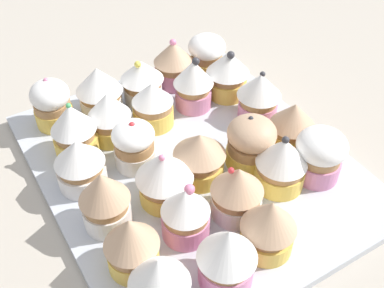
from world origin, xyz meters
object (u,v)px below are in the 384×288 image
at_px(cupcake_7, 109,116).
at_px(cupcake_11, 227,255).
at_px(cupcake_1, 74,129).
at_px(cupcake_17, 174,63).
at_px(cupcake_8, 134,144).
at_px(cupcake_22, 228,73).
at_px(cupcake_0, 52,103).
at_px(cupcake_5, 159,281).
at_px(cupcake_6, 99,89).
at_px(baking_tray, 192,164).
at_px(cupcake_2, 80,163).
at_px(cupcake_25, 320,154).
at_px(cupcake_3, 105,199).
at_px(cupcake_14, 200,156).
at_px(cupcake_12, 142,80).
at_px(cupcake_24, 292,125).
at_px(cupcake_13, 153,104).
at_px(cupcake_10, 186,213).
at_px(cupcake_19, 251,142).
at_px(cupcake_16, 267,226).
at_px(cupcake_15, 236,191).
at_px(cupcake_21, 207,54).
at_px(cupcake_20, 282,162).
at_px(cupcake_9, 164,176).
at_px(cupcake_4, 132,243).

xyz_separation_m(cupcake_7, cupcake_11, (0.26, 0.01, 0.00)).
bearing_deg(cupcake_1, cupcake_17, 111.14).
distance_m(cupcake_8, cupcake_11, 0.20).
bearing_deg(cupcake_22, cupcake_11, -34.32).
relative_size(cupcake_0, cupcake_5, 1.04).
bearing_deg(cupcake_1, cupcake_6, 136.63).
distance_m(baking_tray, cupcake_22, 0.16).
relative_size(cupcake_2, cupcake_17, 0.91).
xyz_separation_m(cupcake_2, cupcake_25, (0.14, 0.25, 0.00)).
bearing_deg(cupcake_3, cupcake_14, 93.94).
height_order(cupcake_12, cupcake_24, cupcake_12).
bearing_deg(cupcake_13, cupcake_3, -44.17).
bearing_deg(cupcake_24, cupcake_17, -163.02).
xyz_separation_m(cupcake_10, cupcake_19, (-0.05, 0.13, -0.00)).
relative_size(cupcake_2, cupcake_11, 0.90).
height_order(cupcake_0, cupcake_6, same).
xyz_separation_m(cupcake_1, cupcake_14, (0.12, 0.11, -0.00)).
bearing_deg(cupcake_16, cupcake_12, 178.48).
relative_size(cupcake_15, cupcake_24, 1.08).
height_order(cupcake_6, cupcake_7, same).
relative_size(cupcake_7, cupcake_11, 0.94).
distance_m(cupcake_7, cupcake_17, 0.15).
height_order(cupcake_16, cupcake_17, cupcake_17).
xyz_separation_m(cupcake_8, cupcake_21, (-0.13, 0.19, 0.00)).
distance_m(cupcake_3, cupcake_19, 0.19).
relative_size(cupcake_7, cupcake_10, 0.99).
distance_m(cupcake_17, cupcake_25, 0.27).
bearing_deg(baking_tray, cupcake_20, 38.64).
relative_size(cupcake_0, cupcake_7, 1.01).
height_order(cupcake_13, cupcake_21, cupcake_13).
xyz_separation_m(cupcake_16, cupcake_17, (-0.32, 0.07, -0.00)).
bearing_deg(cupcake_21, cupcake_15, -25.95).
distance_m(cupcake_9, cupcake_16, 0.13).
xyz_separation_m(cupcake_10, cupcake_11, (0.07, 0.01, 0.00)).
height_order(cupcake_19, cupcake_25, cupcake_19).
height_order(cupcake_15, cupcake_17, cupcake_17).
height_order(cupcake_0, cupcake_24, cupcake_0).
height_order(cupcake_12, cupcake_19, cupcake_19).
xyz_separation_m(cupcake_7, cupcake_24, (0.14, 0.20, -0.00)).
xyz_separation_m(cupcake_1, cupcake_22, (-0.01, 0.24, -0.00)).
height_order(cupcake_0, cupcake_3, cupcake_3).
xyz_separation_m(cupcake_8, cupcake_12, (-0.12, 0.07, 0.00)).
xyz_separation_m(cupcake_6, cupcake_8, (0.12, -0.01, -0.01)).
height_order(cupcake_9, cupcake_24, cupcake_9).
relative_size(cupcake_5, cupcake_21, 1.06).
bearing_deg(cupcake_4, cupcake_19, 107.99).
bearing_deg(cupcake_12, cupcake_10, -16.12).
relative_size(cupcake_0, cupcake_10, 0.99).
height_order(cupcake_9, cupcake_25, cupcake_9).
relative_size(cupcake_0, cupcake_24, 1.08).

